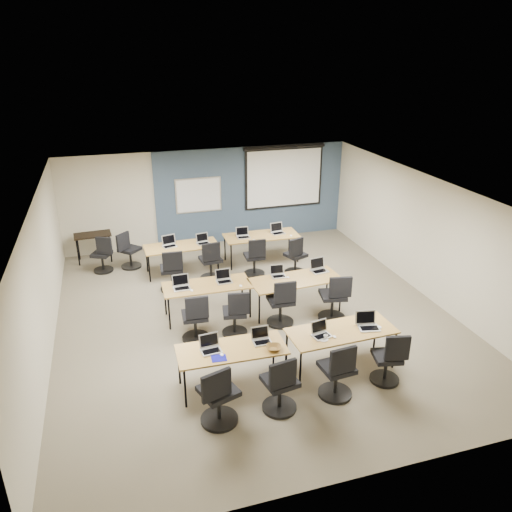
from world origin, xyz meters
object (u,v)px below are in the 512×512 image
object	(u,v)px
task_chair_3	(389,362)
laptop_6	(278,273)
utility_table	(93,237)
laptop_2	(321,332)
task_chair_1	(280,388)
laptop_3	(368,324)
spare_chair_a	(129,253)
laptop_5	(224,279)
task_chair_0	(218,400)
training_table_back_left	(181,247)
training_table_mid_right	(295,281)
laptop_4	(181,285)
task_chair_11	(295,259)
whiteboard	(199,195)
task_chair_7	(334,301)
laptop_8	(169,244)
laptop_11	(277,231)
task_chair_6	(282,306)
laptop_0	(210,347)
laptop_9	(203,241)
training_table_mid_left	(207,287)
task_chair_2	(338,375)
task_chair_5	(236,317)
task_chair_4	(196,321)
training_table_front_right	(341,332)
spare_chair_b	(103,257)
projector_screen	(284,174)
laptop_1	(261,338)
laptop_10	(243,235)
training_table_front_left	(232,351)
task_chair_8	(172,274)
training_table_back_right	(261,237)
task_chair_10	(255,260)
laptop_7	(319,268)

from	to	relation	value
task_chair_3	laptop_6	world-z (taller)	task_chair_3
task_chair_3	utility_table	world-z (taller)	task_chair_3
laptop_2	task_chair_1	bearing A→B (deg)	-152.92
laptop_3	spare_chair_a	bearing A→B (deg)	136.18
laptop_5	task_chair_0	bearing A→B (deg)	-105.99
training_table_back_left	spare_chair_a	size ratio (longest dim) A/B	1.81
training_table_mid_right	utility_table	world-z (taller)	utility_table
training_table_back_left	laptop_5	world-z (taller)	laptop_5
laptop_4	task_chair_3	bearing A→B (deg)	-48.02
laptop_3	task_chair_11	world-z (taller)	laptop_3
whiteboard	task_chair_7	world-z (taller)	whiteboard
laptop_8	laptop_11	world-z (taller)	same
task_chair_0	task_chair_6	xyz separation A→B (m)	(1.87, 2.47, -0.01)
laptop_0	whiteboard	bearing A→B (deg)	75.25
task_chair_1	spare_chair_a	distance (m)	6.53
laptop_4	laptop_2	bearing A→B (deg)	-52.95
laptop_0	laptop_9	xyz separation A→B (m)	(0.81, 4.69, -0.00)
laptop_5	training_table_mid_left	bearing A→B (deg)	-172.08
laptop_5	laptop_6	world-z (taller)	laptop_5
laptop_0	task_chair_2	distance (m)	2.09
laptop_5	task_chair_5	bearing A→B (deg)	-91.19
task_chair_4	utility_table	distance (m)	4.97
training_table_mid_left	laptop_0	xyz separation A→B (m)	(-0.42, -2.36, 0.11)
task_chair_1	laptop_5	xyz separation A→B (m)	(-0.09, 3.31, 0.37)
task_chair_2	training_table_front_right	bearing A→B (deg)	56.10
task_chair_3	task_chair_11	world-z (taller)	task_chair_11
laptop_6	spare_chair_b	bearing A→B (deg)	145.36
whiteboard	spare_chair_b	bearing A→B (deg)	-156.30
projector_screen	laptop_1	xyz separation A→B (m)	(-2.70, -6.46, -1.10)
laptop_4	task_chair_4	bearing A→B (deg)	-84.12
training_table_back_left	utility_table	distance (m)	2.54
laptop_9	laptop_10	xyz separation A→B (m)	(1.07, 0.12, 0.00)
training_table_front_left	task_chair_7	bearing A→B (deg)	32.42
task_chair_3	training_table_back_left	bearing A→B (deg)	128.02
laptop_0	task_chair_3	bearing A→B (deg)	-19.72
whiteboard	training_table_front_right	world-z (taller)	whiteboard
training_table_front_left	laptop_9	bearing A→B (deg)	85.98
projector_screen	training_table_mid_left	bearing A→B (deg)	-127.44
task_chair_8	task_chair_11	bearing A→B (deg)	4.49
laptop_3	laptop_9	xyz separation A→B (m)	(-1.97, 4.80, -0.01)
training_table_mid_left	laptop_3	world-z (taller)	laptop_3
task_chair_6	laptop_9	bearing A→B (deg)	110.30
training_table_back_right	task_chair_10	distance (m)	0.95
training_table_mid_right	utility_table	distance (m)	5.75
spare_chair_a	spare_chair_b	size ratio (longest dim) A/B	1.03
laptop_0	laptop_7	bearing A→B (deg)	33.37
training_table_back_right	spare_chair_a	xyz separation A→B (m)	(-3.37, 0.56, -0.28)
task_chair_2	task_chair_3	world-z (taller)	task_chair_2
laptop_9	laptop_7	bearing A→B (deg)	-59.15
projector_screen	task_chair_7	world-z (taller)	projector_screen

